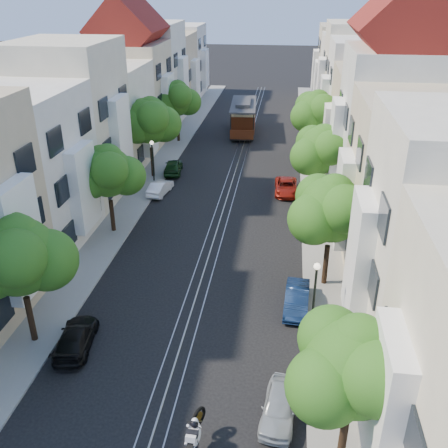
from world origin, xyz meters
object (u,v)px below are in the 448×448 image
(tree_w_d, at_px, (178,100))
(lamp_west, at_px, (153,158))
(tree_e_b, at_px, (332,211))
(parked_car_e_mid, at_px, (297,299))
(sportbike_rider, at_px, (194,437))
(parked_car_w_far, at_px, (173,167))
(tree_w_a, at_px, (19,258))
(lamp_east, at_px, (315,290))
(tree_e_a, at_px, (355,369))
(cable_car, at_px, (243,115))
(parked_car_e_far, at_px, (286,187))
(parked_car_e_near, at_px, (279,406))
(tree_e_d, at_px, (317,112))
(tree_w_b, at_px, (108,173))
(tree_e_c, at_px, (322,151))
(parked_car_w_near, at_px, (76,338))
(parked_car_w_mid, at_px, (160,188))
(tree_w_c, at_px, (150,122))

(tree_w_d, bearing_deg, lamp_west, -86.56)
(tree_e_b, relative_size, tree_w_d, 1.03)
(tree_w_d, xyz_separation_m, parked_car_e_mid, (12.74, -29.58, -4.01))
(sportbike_rider, height_order, parked_car_w_far, sportbike_rider)
(tree_w_d, bearing_deg, tree_w_a, -90.00)
(sportbike_rider, distance_m, parked_car_w_far, 30.47)
(lamp_east, relative_size, lamp_west, 1.00)
(tree_e_b, bearing_deg, tree_e_a, -90.00)
(tree_w_a, relative_size, cable_car, 0.74)
(lamp_east, height_order, parked_car_e_mid, lamp_east)
(tree_w_d, xyz_separation_m, parked_car_w_far, (1.54, -9.81, -3.96))
(tree_e_a, bearing_deg, sportbike_rider, -176.16)
(tree_w_a, distance_m, parked_car_e_far, 24.25)
(parked_car_e_near, xyz_separation_m, parked_car_e_mid, (0.71, 7.64, 0.02))
(tree_e_d, bearing_deg, sportbike_rider, -99.07)
(tree_w_b, xyz_separation_m, parked_car_e_far, (11.90, 8.71, -3.84))
(tree_e_c, bearing_deg, tree_w_a, -128.66)
(lamp_east, bearing_deg, parked_car_w_far, 118.23)
(tree_w_a, xyz_separation_m, lamp_east, (13.44, 2.02, -1.89))
(tree_e_b, height_order, parked_car_w_near, tree_e_b)
(tree_w_b, distance_m, parked_car_w_mid, 8.30)
(tree_w_c, height_order, sportbike_rider, tree_w_c)
(parked_car_e_mid, bearing_deg, cable_car, 103.39)
(tree_w_b, bearing_deg, parked_car_e_far, 36.21)
(tree_w_a, bearing_deg, tree_w_c, 90.00)
(tree_e_c, height_order, parked_car_w_far, tree_e_c)
(sportbike_rider, relative_size, parked_car_e_far, 0.57)
(tree_w_a, bearing_deg, lamp_east, 8.57)
(tree_e_d, distance_m, parked_car_w_near, 31.90)
(lamp_west, bearing_deg, tree_e_c, -8.49)
(lamp_east, distance_m, parked_car_e_near, 5.88)
(parked_car_e_far, bearing_deg, tree_w_a, -121.61)
(tree_e_d, xyz_separation_m, lamp_east, (-0.96, -26.98, -2.02))
(tree_e_d, height_order, cable_car, tree_e_d)
(tree_w_b, bearing_deg, tree_e_b, -19.15)
(lamp_west, bearing_deg, tree_e_a, -61.55)
(tree_e_a, xyz_separation_m, sportbike_rider, (-5.49, -0.37, -3.54))
(tree_w_d, bearing_deg, tree_e_a, -69.73)
(lamp_west, distance_m, cable_car, 19.43)
(tree_e_a, distance_m, parked_car_w_near, 13.70)
(parked_car_e_far, bearing_deg, parked_car_e_mid, -88.79)
(parked_car_w_mid, bearing_deg, cable_car, -97.09)
(tree_e_d, height_order, tree_w_c, tree_w_c)
(tree_e_a, xyz_separation_m, cable_car, (-7.76, 43.55, -2.37))
(tree_e_d, xyz_separation_m, parked_car_w_near, (-12.22, -29.15, -4.31))
(cable_car, xyz_separation_m, parked_car_w_far, (-5.10, -14.36, -1.39))
(tree_e_d, xyz_separation_m, tree_w_b, (-14.40, -17.00, -0.47))
(lamp_east, bearing_deg, tree_w_b, 143.42)
(cable_car, distance_m, parked_car_w_near, 38.98)
(tree_e_a, bearing_deg, lamp_west, 118.45)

